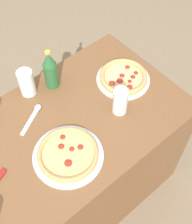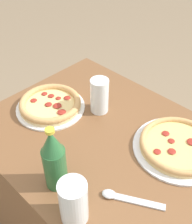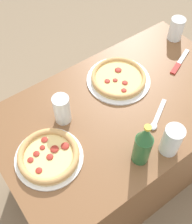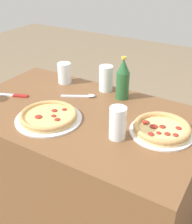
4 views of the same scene
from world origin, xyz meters
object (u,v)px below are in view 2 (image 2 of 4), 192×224
at_px(glass_orange_juice, 99,97).
at_px(spoon, 123,198).
at_px(pizza_margherita, 50,104).
at_px(glass_cola, 74,203).
at_px(pizza_pepperoni, 178,145).
at_px(beer_bottle, 54,160).

distance_m(glass_orange_juice, spoon, 0.41).
height_order(pizza_margherita, glass_cola, glass_cola).
distance_m(pizza_margherita, spoon, 0.49).
xyz_separation_m(pizza_pepperoni, glass_orange_juice, (-0.34, -0.04, 0.05)).
bearing_deg(pizza_pepperoni, pizza_margherita, -161.14).
distance_m(glass_cola, beer_bottle, 0.13).
bearing_deg(pizza_pepperoni, glass_cola, -99.74).
distance_m(pizza_pepperoni, glass_cola, 0.42).
relative_size(pizza_pepperoni, spoon, 1.77).
height_order(pizza_pepperoni, glass_orange_juice, glass_orange_juice).
xyz_separation_m(glass_orange_juice, glass_cola, (0.27, -0.38, -0.00)).
relative_size(pizza_pepperoni, pizza_margherita, 1.12).
xyz_separation_m(glass_cola, spoon, (0.06, 0.13, -0.06)).
height_order(glass_orange_juice, spoon, glass_orange_juice).
height_order(glass_cola, beer_bottle, beer_bottle).
height_order(pizza_pepperoni, spoon, pizza_pepperoni).
distance_m(pizza_pepperoni, beer_bottle, 0.43).
xyz_separation_m(pizza_pepperoni, pizza_margherita, (-0.48, -0.17, 0.00)).
bearing_deg(beer_bottle, spoon, 28.21).
bearing_deg(glass_cola, glass_orange_juice, 125.23).
relative_size(glass_orange_juice, beer_bottle, 0.62).
bearing_deg(spoon, beer_bottle, -151.79).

